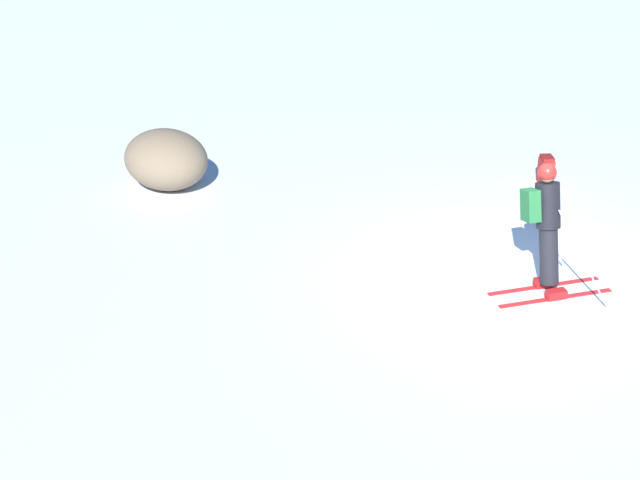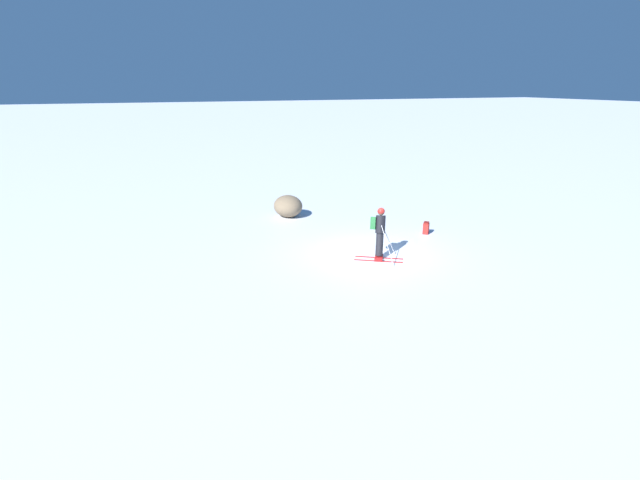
# 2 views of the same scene
# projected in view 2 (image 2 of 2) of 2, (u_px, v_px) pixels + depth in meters

# --- Properties ---
(ground_plane) EXTENTS (300.00, 300.00, 0.00)m
(ground_plane) POSITION_uv_depth(u_px,v_px,m) (370.00, 254.00, 18.20)
(ground_plane) COLOR white
(skier) EXTENTS (1.48, 1.68, 1.82)m
(skier) POSITION_uv_depth(u_px,v_px,m) (379.00, 230.00, 17.55)
(skier) COLOR red
(skier) RESTS_ON ground
(spare_backpack) EXTENTS (0.37, 0.37, 0.50)m
(spare_backpack) POSITION_uv_depth(u_px,v_px,m) (426.00, 228.00, 20.54)
(spare_backpack) COLOR #AD231E
(spare_backpack) RESTS_ON ground
(exposed_boulder_1) EXTENTS (1.53, 1.30, 1.00)m
(exposed_boulder_1) POSITION_uv_depth(u_px,v_px,m) (288.00, 206.00, 23.10)
(exposed_boulder_1) COLOR #7A664C
(exposed_boulder_1) RESTS_ON ground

